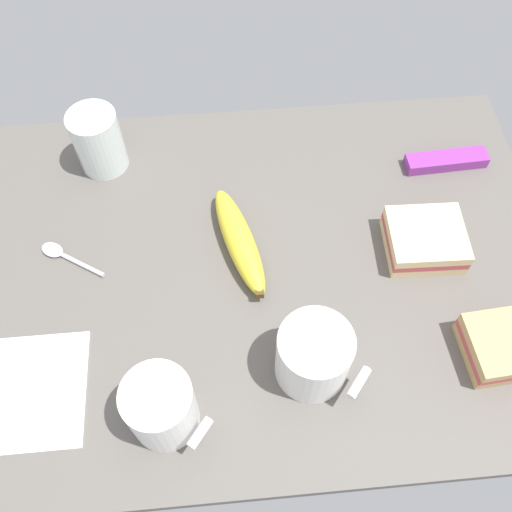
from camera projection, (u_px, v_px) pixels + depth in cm
name	position (u px, v px, depth cm)	size (l,w,h in cm)	color
tabletop	(256.00, 270.00, 85.29)	(90.00, 64.00, 2.00)	#5B5651
coffee_mug_black	(314.00, 356.00, 72.00)	(11.68, 10.97, 9.67)	white
coffee_mug_milky	(161.00, 407.00, 68.38)	(10.57, 9.78, 10.18)	white
sandwich_main	(425.00, 240.00, 84.21)	(11.42, 10.35, 4.40)	beige
sandwich_side	(504.00, 346.00, 75.63)	(10.79, 9.85, 4.40)	tan
glass_of_milk	(99.00, 144.00, 90.65)	(7.76, 7.76, 10.63)	silver
banana	(239.00, 241.00, 84.26)	(8.94, 19.90, 4.18)	yellow
spoon	(63.00, 255.00, 84.99)	(10.28, 7.38, 0.80)	silver
snack_bar	(446.00, 161.00, 93.57)	(13.43, 3.28, 2.00)	purple
paper_napkin	(26.00, 392.00, 74.51)	(15.75, 15.75, 0.30)	white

